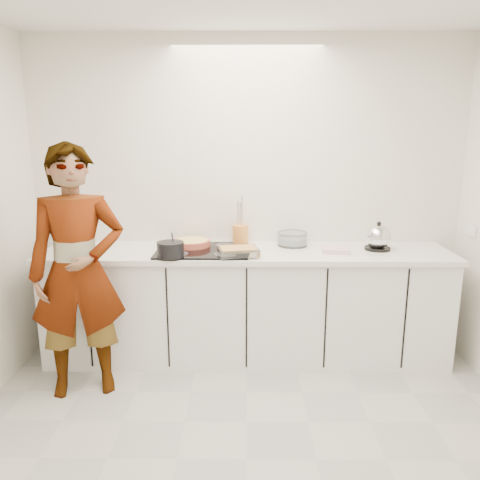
{
  "coord_description": "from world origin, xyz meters",
  "views": [
    {
      "loc": [
        -0.01,
        -2.33,
        1.83
      ],
      "look_at": [
        -0.05,
        1.05,
        1.05
      ],
      "focal_mm": 35.0,
      "sensor_mm": 36.0,
      "label": 1
    }
  ],
  "objects_px": {
    "kettle": "(378,238)",
    "cook": "(78,272)",
    "mixing_bowl": "(292,239)",
    "utensil_crock": "(240,235)",
    "tart_dish": "(191,242)",
    "saucepan": "(170,249)",
    "hob": "(203,250)",
    "baking_dish": "(238,251)"
  },
  "relations": [
    {
      "from": "kettle",
      "to": "cook",
      "type": "bearing_deg",
      "value": -165.74
    },
    {
      "from": "kettle",
      "to": "mixing_bowl",
      "type": "bearing_deg",
      "value": 168.82
    },
    {
      "from": "utensil_crock",
      "to": "tart_dish",
      "type": "bearing_deg",
      "value": -163.96
    },
    {
      "from": "saucepan",
      "to": "cook",
      "type": "height_order",
      "value": "cook"
    },
    {
      "from": "saucepan",
      "to": "tart_dish",
      "type": "bearing_deg",
      "value": 70.94
    },
    {
      "from": "hob",
      "to": "saucepan",
      "type": "distance_m",
      "value": 0.32
    },
    {
      "from": "mixing_bowl",
      "to": "baking_dish",
      "type": "bearing_deg",
      "value": -141.21
    },
    {
      "from": "tart_dish",
      "to": "saucepan",
      "type": "xyz_separation_m",
      "value": [
        -0.12,
        -0.34,
        0.03
      ]
    },
    {
      "from": "saucepan",
      "to": "baking_dish",
      "type": "distance_m",
      "value": 0.51
    },
    {
      "from": "kettle",
      "to": "utensil_crock",
      "type": "height_order",
      "value": "kettle"
    },
    {
      "from": "tart_dish",
      "to": "cook",
      "type": "xyz_separation_m",
      "value": [
        -0.72,
        -0.62,
        -0.07
      ]
    },
    {
      "from": "hob",
      "to": "tart_dish",
      "type": "relative_size",
      "value": 2.14
    },
    {
      "from": "hob",
      "to": "saucepan",
      "type": "xyz_separation_m",
      "value": [
        -0.22,
        -0.22,
        0.06
      ]
    },
    {
      "from": "mixing_bowl",
      "to": "utensil_crock",
      "type": "height_order",
      "value": "utensil_crock"
    },
    {
      "from": "cook",
      "to": "tart_dish",
      "type": "bearing_deg",
      "value": 25.27
    },
    {
      "from": "cook",
      "to": "utensil_crock",
      "type": "bearing_deg",
      "value": 17.77
    },
    {
      "from": "hob",
      "to": "utensil_crock",
      "type": "bearing_deg",
      "value": 37.85
    },
    {
      "from": "hob",
      "to": "utensil_crock",
      "type": "height_order",
      "value": "utensil_crock"
    },
    {
      "from": "utensil_crock",
      "to": "cook",
      "type": "height_order",
      "value": "cook"
    },
    {
      "from": "baking_dish",
      "to": "kettle",
      "type": "bearing_deg",
      "value": 11.42
    },
    {
      "from": "tart_dish",
      "to": "hob",
      "type": "bearing_deg",
      "value": -48.78
    },
    {
      "from": "mixing_bowl",
      "to": "cook",
      "type": "relative_size",
      "value": 0.15
    },
    {
      "from": "tart_dish",
      "to": "utensil_crock",
      "type": "distance_m",
      "value": 0.42
    },
    {
      "from": "tart_dish",
      "to": "saucepan",
      "type": "relative_size",
      "value": 1.28
    },
    {
      "from": "saucepan",
      "to": "utensil_crock",
      "type": "distance_m",
      "value": 0.69
    },
    {
      "from": "mixing_bowl",
      "to": "cook",
      "type": "bearing_deg",
      "value": -155.81
    },
    {
      "from": "kettle",
      "to": "utensil_crock",
      "type": "distance_m",
      "value": 1.12
    },
    {
      "from": "kettle",
      "to": "tart_dish",
      "type": "bearing_deg",
      "value": 177.91
    },
    {
      "from": "hob",
      "to": "tart_dish",
      "type": "height_order",
      "value": "tart_dish"
    },
    {
      "from": "baking_dish",
      "to": "mixing_bowl",
      "type": "relative_size",
      "value": 1.28
    },
    {
      "from": "baking_dish",
      "to": "mixing_bowl",
      "type": "bearing_deg",
      "value": 38.79
    },
    {
      "from": "tart_dish",
      "to": "kettle",
      "type": "xyz_separation_m",
      "value": [
        1.5,
        -0.05,
        0.05
      ]
    },
    {
      "from": "mixing_bowl",
      "to": "utensil_crock",
      "type": "distance_m",
      "value": 0.44
    },
    {
      "from": "baking_dish",
      "to": "mixing_bowl",
      "type": "height_order",
      "value": "mixing_bowl"
    },
    {
      "from": "baking_dish",
      "to": "kettle",
      "type": "xyz_separation_m",
      "value": [
        1.11,
        0.23,
        0.05
      ]
    },
    {
      "from": "tart_dish",
      "to": "saucepan",
      "type": "height_order",
      "value": "saucepan"
    },
    {
      "from": "utensil_crock",
      "to": "cook",
      "type": "xyz_separation_m",
      "value": [
        -1.12,
        -0.73,
        -0.11
      ]
    },
    {
      "from": "baking_dish",
      "to": "kettle",
      "type": "height_order",
      "value": "kettle"
    },
    {
      "from": "hob",
      "to": "kettle",
      "type": "distance_m",
      "value": 1.4
    },
    {
      "from": "hob",
      "to": "kettle",
      "type": "height_order",
      "value": "kettle"
    },
    {
      "from": "kettle",
      "to": "hob",
      "type": "bearing_deg",
      "value": -177.48
    },
    {
      "from": "saucepan",
      "to": "mixing_bowl",
      "type": "relative_size",
      "value": 1.02
    }
  ]
}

